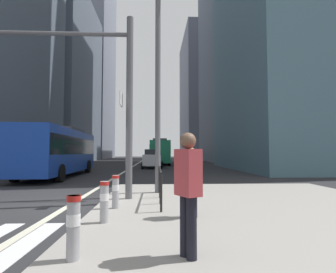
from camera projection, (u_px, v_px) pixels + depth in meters
ground_plane at (130, 168)px, 28.64m from camera, size 160.00×160.00×0.00m
median_island at (254, 206)px, 7.95m from camera, size 9.00×10.00×0.15m
lane_centre_line at (137, 164)px, 38.62m from camera, size 0.20×80.00×0.01m
office_tower_left_mid at (54, 79)px, 50.13m from camera, size 12.98×21.52×29.90m
office_tower_left_far at (89, 64)px, 75.76m from camera, size 11.99×20.34×52.01m
office_tower_right_mid at (237, 11)px, 48.62m from camera, size 10.79×20.00×53.22m
office_tower_right_far at (209, 98)px, 74.01m from camera, size 13.96×23.37×32.80m
city_bus_blue_oncoming at (59, 149)px, 18.56m from camera, size 2.92×10.90×3.40m
city_bus_red_receding at (159, 151)px, 37.91m from camera, size 2.74×11.11×3.40m
car_oncoming_mid at (64, 159)px, 27.77m from camera, size 2.20×4.40×1.94m
car_receding_near at (153, 159)px, 28.40m from camera, size 2.21×4.30×1.94m
car_receding_far at (156, 155)px, 63.81m from camera, size 2.04×4.28×1.94m
car_oncoming_far at (79, 158)px, 30.61m from camera, size 2.09×4.50×1.94m
traffic_signal_gantry at (59, 76)px, 8.94m from camera, size 6.78×0.65×6.00m
street_lamp_post at (158, 57)px, 10.51m from camera, size 5.50×0.32×8.00m
bollard_front at (73, 224)px, 3.81m from camera, size 0.20×0.20×0.89m
bollard_left at (104, 200)px, 5.84m from camera, size 0.20×0.20×0.87m
bollard_right at (116, 190)px, 7.33m from camera, size 0.20×0.20×0.88m
pedestrian_railing at (160, 178)px, 8.52m from camera, size 0.06×3.32×0.98m
pedestrian_waiting at (188, 187)px, 3.93m from camera, size 0.39×0.45×1.78m
pedestrian_walking at (191, 178)px, 6.36m from camera, size 0.44×0.44×1.60m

